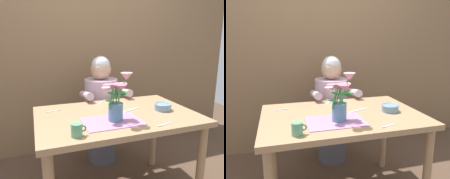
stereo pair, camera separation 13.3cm
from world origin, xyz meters
The scene contains 11 objects.
wood_panel_backdrop centered at (0.00, 1.05, 1.25)m, with size 4.00×0.10×2.50m, color brown.
dining_table centered at (0.00, 0.00, 0.64)m, with size 1.20×0.80×0.74m.
seated_person centered at (0.07, 0.62, 0.56)m, with size 0.45×0.47×1.14m.
striped_placemat centered at (-0.09, -0.15, 0.74)m, with size 0.40×0.28×0.01m, color #B275A3.
flower_vase centered at (-0.06, -0.15, 0.91)m, with size 0.21×0.25×0.35m.
ceramic_bowl centered at (0.38, -0.05, 0.77)m, with size 0.14×0.14×0.06m.
dinner_knife centered at (0.14, 0.04, 0.74)m, with size 0.19×0.02×0.01m, color silver.
tea_cup centered at (-0.37, -0.30, 0.78)m, with size 0.09×0.07×0.08m.
spoon_0 centered at (0.20, -0.32, 0.74)m, with size 0.12×0.04×0.01m.
spoon_1 centered at (-0.04, 0.30, 0.74)m, with size 0.09×0.10×0.01m.
spoon_2 centered at (-0.44, 0.22, 0.74)m, with size 0.12×0.03×0.01m.
Camera 2 is at (-0.46, -1.53, 1.29)m, focal length 35.17 mm.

